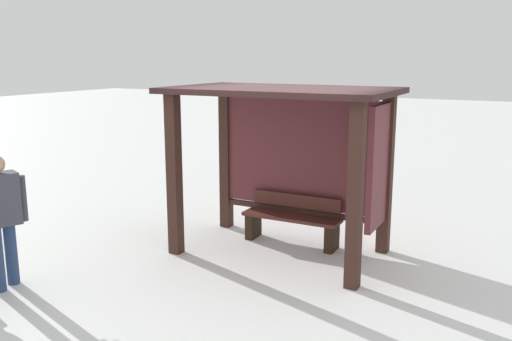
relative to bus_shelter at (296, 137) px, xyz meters
The scene contains 4 objects.
ground_plane 1.64m from the bus_shelter, 117.10° to the right, with size 60.00×60.00×0.00m, color white.
bus_shelter is the anchor object (origin of this frame).
bench_left_inside 1.29m from the bus_shelter, 122.35° to the left, with size 1.45×0.38×0.71m.
person_walking 3.82m from the bus_shelter, 131.41° to the right, with size 0.41×0.60×1.60m.
Camera 1 is at (3.08, -6.60, 2.70)m, focal length 38.29 mm.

